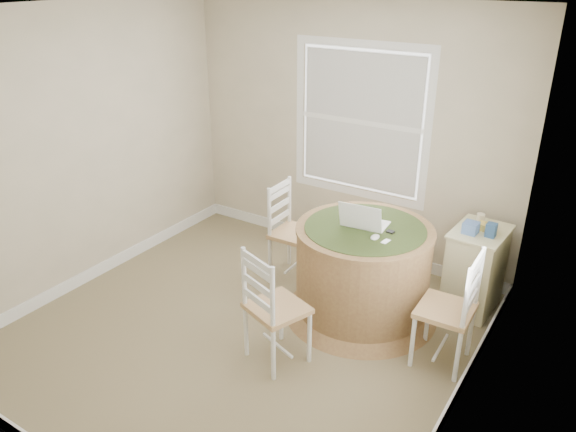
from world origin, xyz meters
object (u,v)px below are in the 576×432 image
Objects in this scene: round_table at (363,268)px; chair_right at (446,309)px; corner_chest at (475,269)px; chair_near at (277,307)px; laptop at (364,222)px; chair_left at (295,233)px.

chair_right is (0.82, -0.26, 0.02)m from round_table.
round_table is 1.75× the size of corner_chest.
corner_chest is (0.80, 0.63, -0.07)m from round_table.
laptop reaches higher than chair_near.
chair_left reaches higher than round_table.
chair_near is 1.28m from chair_right.
chair_right is at bearing -128.58° from chair_near.
round_table is at bearing -106.90° from chair_left.
laptop reaches higher than corner_chest.
chair_right is 0.90m from corner_chest.
round_table is 1.42× the size of chair_left.
corner_chest is at bearing -149.53° from laptop.
chair_left is at bearing -19.51° from laptop.
round_table is 0.97m from chair_near.
round_table is 1.42× the size of chair_right.
corner_chest is (1.07, 1.57, -0.09)m from chair_near.
chair_near and chair_right have the same top height.
laptop is at bearing 136.26° from round_table.
chair_left is at bearing -108.45° from chair_right.
round_table is 1.42× the size of chair_near.
round_table is 0.88m from chair_left.
chair_right is at bearing 155.08° from laptop.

